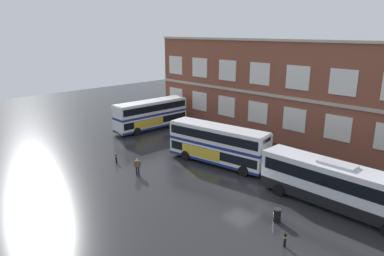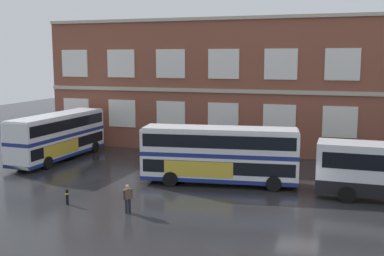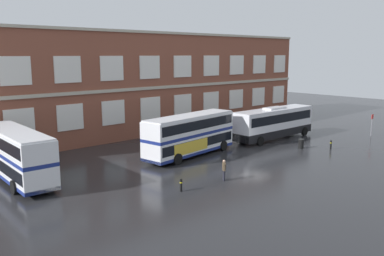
% 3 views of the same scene
% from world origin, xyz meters
% --- Properties ---
extents(ground_plane, '(120.00, 120.00, 0.00)m').
position_xyz_m(ground_plane, '(0.00, 2.00, 0.00)').
color(ground_plane, '#232326').
extents(brick_terminal_building, '(51.87, 8.19, 12.64)m').
position_xyz_m(brick_terminal_building, '(-0.45, 17.98, 6.18)').
color(brick_terminal_building, brown).
rests_on(brick_terminal_building, ground).
extents(double_decker_near, '(3.19, 11.09, 4.07)m').
position_xyz_m(double_decker_near, '(-21.43, 7.03, 2.15)').
color(double_decker_near, silver).
rests_on(double_decker_near, ground).
extents(double_decker_middle, '(11.25, 4.02, 4.07)m').
position_xyz_m(double_decker_middle, '(-5.91, 3.62, 2.15)').
color(double_decker_middle, silver).
rests_on(double_decker_middle, ground).
extents(waiting_passenger, '(0.49, 0.55, 1.70)m').
position_xyz_m(waiting_passenger, '(-9.36, -4.20, 0.93)').
color(waiting_passenger, black).
rests_on(waiting_passenger, ground).
extents(safety_bollard_west, '(0.19, 0.19, 0.95)m').
position_xyz_m(safety_bollard_west, '(-13.61, -3.88, 0.49)').
color(safety_bollard_west, black).
rests_on(safety_bollard_west, ground).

